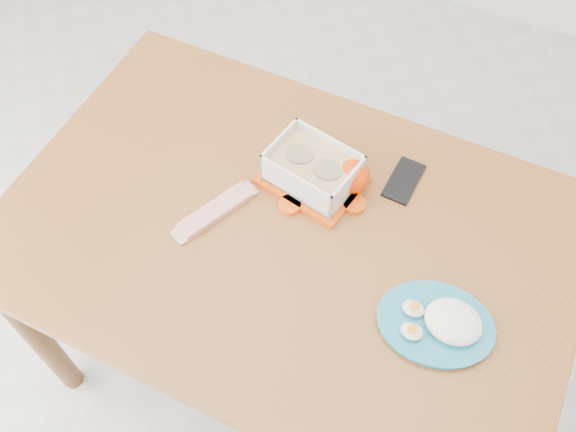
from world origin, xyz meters
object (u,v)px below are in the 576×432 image
at_px(dining_table, 288,252).
at_px(smartphone, 404,180).
at_px(food_container, 313,169).
at_px(rice_plate, 442,322).
at_px(orange_fruit, 352,176).

relative_size(dining_table, smartphone, 10.11).
bearing_deg(food_container, dining_table, -76.26).
bearing_deg(food_container, smartphone, 36.19).
bearing_deg(rice_plate, orange_fruit, 129.61).
height_order(orange_fruit, smartphone, orange_fruit).
relative_size(food_container, rice_plate, 0.89).
height_order(dining_table, rice_plate, rice_plate).
bearing_deg(orange_fruit, dining_table, -113.70).
bearing_deg(dining_table, smartphone, 52.47).
height_order(food_container, smartphone, food_container).
distance_m(dining_table, rice_plate, 0.39).
relative_size(food_container, orange_fruit, 3.07).
xyz_separation_m(food_container, smartphone, (0.19, 0.09, -0.04)).
bearing_deg(dining_table, rice_plate, -10.77).
height_order(dining_table, smartphone, smartphone).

